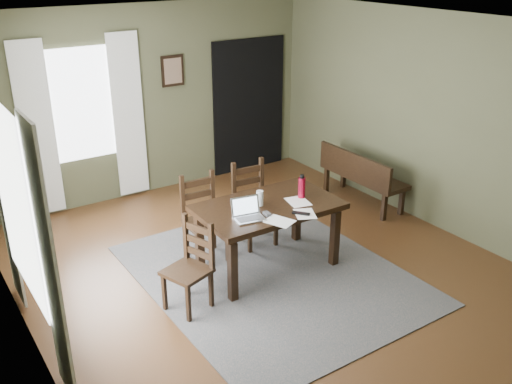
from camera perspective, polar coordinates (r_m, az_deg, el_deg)
ground at (r=6.44m, az=1.50°, el=-8.30°), size 5.00×6.00×0.01m
room_shell at (r=5.71m, az=1.69°, el=7.37°), size 5.02×6.02×2.71m
rug at (r=6.43m, az=1.50°, el=-8.22°), size 2.60×3.20×0.01m
dining_table at (r=6.26m, az=1.21°, el=-2.04°), size 1.57×0.96×0.77m
chair_end at (r=5.72m, az=-6.59°, el=-7.45°), size 0.51×0.51×0.93m
chair_back_left at (r=6.58m, az=-5.24°, el=-2.71°), size 0.47×0.47×1.01m
chair_back_right at (r=6.91m, az=-0.25°, el=-1.27°), size 0.48×0.48×1.02m
bench at (r=8.10m, az=10.38°, el=1.85°), size 0.44×1.37×0.77m
laptop at (r=5.89m, az=-0.86°, el=-2.09°), size 0.35×0.30×0.21m
computer_mouse at (r=5.96m, az=1.10°, el=-2.20°), size 0.06×0.10×0.03m
tv_remote at (r=6.00m, az=4.52°, el=-2.15°), size 0.16×0.18×0.02m
drinking_glass at (r=6.16m, az=0.38°, el=-0.62°), size 0.10×0.10×0.17m
water_bottle at (r=6.36m, az=4.60°, el=0.48°), size 0.09×0.09×0.27m
paper_b at (r=6.02m, az=4.91°, el=-2.19°), size 0.30×0.33×0.00m
paper_d at (r=6.30m, az=4.22°, el=-0.96°), size 0.28×0.33×0.00m
paper_e at (r=5.84m, az=2.36°, el=-2.94°), size 0.31×0.35×0.00m
window_left at (r=5.10m, az=-23.08°, el=-0.76°), size 0.01×1.30×1.70m
window_back at (r=7.99m, az=-17.04°, el=8.35°), size 1.00×0.01×1.50m
curtain_left_near at (r=4.48m, az=-19.97°, el=-7.17°), size 0.03×0.48×2.30m
curtain_left_far at (r=5.95m, az=-24.10°, el=-0.22°), size 0.03×0.48×2.30m
curtain_back_left at (r=7.88m, az=-21.04°, el=5.72°), size 0.44×0.03×2.30m
curtain_back_right at (r=8.21m, az=-12.64°, el=7.39°), size 0.44×0.03×2.30m
framed_picture at (r=8.39m, az=-8.34°, el=11.90°), size 0.34×0.03×0.44m
doorway_back at (r=9.17m, az=-0.71°, el=8.61°), size 1.30×0.03×2.10m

